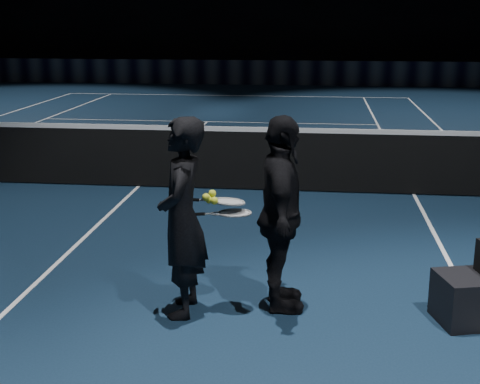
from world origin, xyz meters
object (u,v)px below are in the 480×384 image
object	(u,v)px
player_b	(281,215)
tennis_balls	(212,198)
racket_upper	(229,202)
racket_lower	(235,213)
player_a	(182,218)

from	to	relation	value
player_b	tennis_balls	world-z (taller)	player_b
racket_upper	racket_lower	bearing A→B (deg)	-42.66
racket_upper	tennis_balls	size ratio (longest dim) A/B	5.67
player_a	racket_upper	xyz separation A→B (m)	(0.38, 0.13, 0.12)
player_b	racket_lower	bearing A→B (deg)	96.80
player_a	player_b	xyz separation A→B (m)	(0.83, 0.19, 0.00)
player_b	tennis_balls	bearing A→B (deg)	96.32
player_b	tennis_balls	distance (m)	0.62
player_a	player_b	distance (m)	0.85
player_b	racket_lower	xyz separation A→B (m)	(-0.39, -0.09, 0.03)
player_b	racket_lower	distance (m)	0.40
player_b	racket_upper	xyz separation A→B (m)	(-0.45, -0.06, 0.12)
racket_upper	tennis_balls	world-z (taller)	tennis_balls
player_a	racket_lower	world-z (taller)	player_a
racket_upper	player_a	bearing A→B (deg)	-178.29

